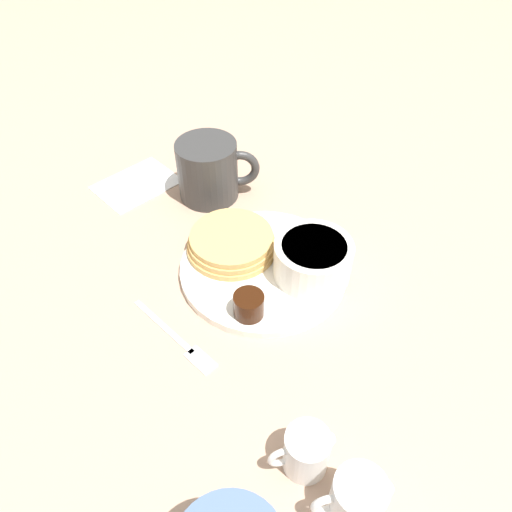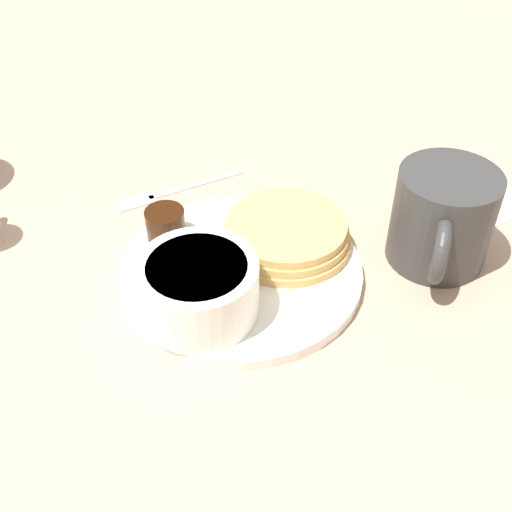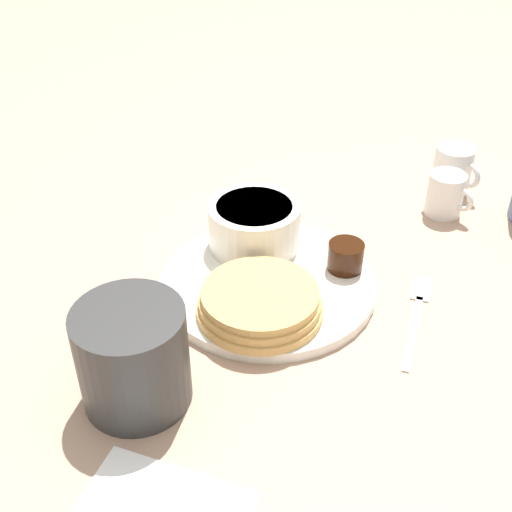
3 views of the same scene
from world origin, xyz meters
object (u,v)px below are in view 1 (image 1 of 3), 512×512
at_px(plate, 264,268).
at_px(fork, 182,342).
at_px(coffee_mug, 209,170).
at_px(creamer_pitcher_near, 306,452).
at_px(creamer_pitcher_far, 356,500).
at_px(bowl, 313,258).

xyz_separation_m(plate, fork, (-0.16, 0.01, -0.00)).
height_order(coffee_mug, creamer_pitcher_near, coffee_mug).
relative_size(creamer_pitcher_far, fork, 0.43).
bearing_deg(bowl, creamer_pitcher_near, -150.53).
height_order(bowl, creamer_pitcher_far, same).
height_order(plate, fork, plate).
bearing_deg(plate, creamer_pitcher_far, -130.25).
height_order(bowl, coffee_mug, coffee_mug).
bearing_deg(fork, creamer_pitcher_near, -100.98).
bearing_deg(creamer_pitcher_far, creamer_pitcher_near, 77.97).
height_order(coffee_mug, creamer_pitcher_far, coffee_mug).
distance_m(coffee_mug, fork, 0.30).
bearing_deg(creamer_pitcher_far, bowl, 38.45).
bearing_deg(fork, creamer_pitcher_far, -101.23).
height_order(plate, creamer_pitcher_far, creamer_pitcher_far).
relative_size(creamer_pitcher_near, fork, 0.38).
relative_size(coffee_mug, creamer_pitcher_far, 1.82).
distance_m(plate, bowl, 0.07).
xyz_separation_m(bowl, fork, (-0.18, 0.07, -0.04)).
relative_size(bowl, creamer_pitcher_far, 1.62).
height_order(creamer_pitcher_near, creamer_pitcher_far, creamer_pitcher_far).
bearing_deg(creamer_pitcher_near, coffee_mug, 50.90).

